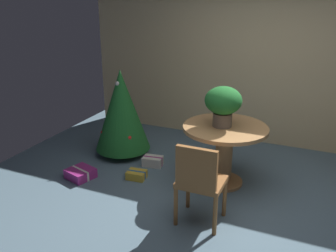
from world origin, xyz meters
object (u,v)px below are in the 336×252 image
at_px(wooden_chair_near, 199,180).
at_px(holiday_tree, 122,110).
at_px(round_dining_table, 224,144).
at_px(flower_vase, 223,103).
at_px(gift_box_cream, 153,161).
at_px(gift_box_purple, 80,174).
at_px(gift_box_gold, 137,175).

xyz_separation_m(wooden_chair_near, holiday_tree, (-1.60, 1.22, 0.17)).
distance_m(round_dining_table, flower_vase, 0.52).
xyz_separation_m(round_dining_table, gift_box_cream, (-1.02, 0.09, -0.47)).
distance_m(gift_box_purple, gift_box_gold, 0.73).
bearing_deg(gift_box_gold, holiday_tree, 132.01).
bearing_deg(flower_vase, gift_box_purple, -160.37).
bearing_deg(gift_box_gold, wooden_chair_near, -30.10).
xyz_separation_m(gift_box_cream, gift_box_gold, (-0.03, -0.42, -0.01)).
distance_m(flower_vase, wooden_chair_near, 1.08).
xyz_separation_m(flower_vase, holiday_tree, (-1.56, 0.29, -0.37)).
distance_m(flower_vase, holiday_tree, 1.63).
height_order(round_dining_table, gift_box_purple, round_dining_table).
relative_size(round_dining_table, flower_vase, 2.12).
distance_m(holiday_tree, gift_box_purple, 1.09).
height_order(flower_vase, holiday_tree, holiday_tree).
xyz_separation_m(flower_vase, gift_box_gold, (-1.01, -0.32, -1.00)).
bearing_deg(gift_box_cream, gift_box_purple, -135.12).
distance_m(round_dining_table, wooden_chair_near, 0.94).
relative_size(holiday_tree, gift_box_gold, 4.97).
distance_m(flower_vase, gift_box_purple, 2.04).
bearing_deg(gift_box_cream, flower_vase, -5.88).
bearing_deg(round_dining_table, wooden_chair_near, -90.00).
height_order(flower_vase, wooden_chair_near, flower_vase).
bearing_deg(gift_box_gold, flower_vase, 17.72).
relative_size(flower_vase, wooden_chair_near, 0.54).
bearing_deg(gift_box_purple, flower_vase, 19.63).
bearing_deg(gift_box_gold, round_dining_table, 17.69).
xyz_separation_m(flower_vase, gift_box_cream, (-0.98, 0.10, -0.99)).
bearing_deg(round_dining_table, gift_box_purple, -160.43).
relative_size(gift_box_purple, gift_box_gold, 1.52).
distance_m(round_dining_table, gift_box_gold, 1.20).
xyz_separation_m(gift_box_purple, gift_box_gold, (0.68, 0.28, -0.01)).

